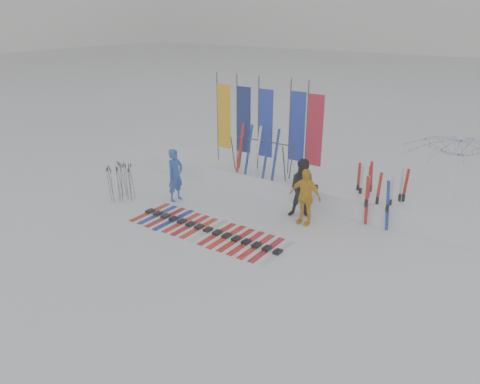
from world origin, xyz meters
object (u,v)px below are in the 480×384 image
Objects in this scene: tent_canopy at (451,180)px; ski_rack at (262,152)px; person_blue at (175,175)px; ski_row at (208,230)px; person_yellow at (305,196)px; person_black at (304,189)px.

tent_canopy is 1.43× the size of ski_rack.
ski_row is (2.29, -1.23, -0.83)m from person_blue.
ski_rack reaches higher than person_blue.
person_yellow is at bearing -31.69° from ski_rack.
person_yellow is at bearing -78.91° from person_blue.
person_black is 0.89× the size of ski_rack.
tent_canopy is at bearing 8.26° from person_black.
ski_rack is (-2.17, 1.11, 0.48)m from person_black.
person_blue is 0.59× the size of tent_canopy.
tent_canopy is at bearing -66.31° from person_blue.
tent_canopy is at bearing 37.04° from person_yellow.
person_black is 2.48m from ski_rack.
person_black is at bearing 123.39° from person_yellow.
ski_rack is at bearing 97.20° from ski_row.
person_blue is 2.98m from ski_rack.
ski_row is at bearing -147.45° from person_black.
person_yellow is 0.58× the size of tent_canopy.
ski_rack reaches higher than ski_row.
ski_rack is (-5.77, -0.97, 0.08)m from tent_canopy.
person_black reaches higher than person_yellow.
person_blue is 4.18m from person_black.
person_black is 0.46m from person_yellow.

